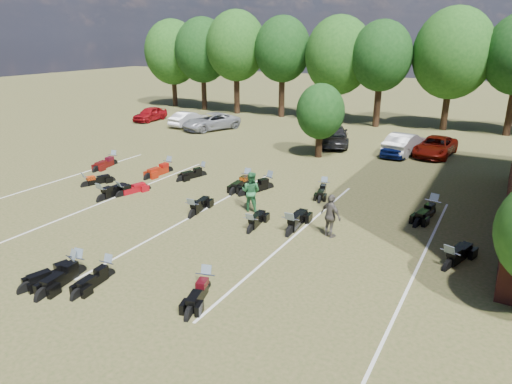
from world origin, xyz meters
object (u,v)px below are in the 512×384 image
Objects in this scene: motorcycle_14 at (114,165)px; motorcycle_7 at (121,196)px; car_0 at (150,114)px; person_grey at (331,216)px; person_green at (251,191)px; car_4 at (398,145)px; motorcycle_3 at (73,274)px.

motorcycle_7 is at bearing -48.81° from motorcycle_14.
person_grey is at bearing -37.96° from car_0.
person_green is 0.92× the size of motorcycle_7.
person_green reaches higher than motorcycle_14.
motorcycle_14 is at bearing -142.69° from car_4.
motorcycle_7 is (-11.17, -0.58, -0.92)m from person_grey.
person_green reaches higher than car_4.
person_grey is 11.22m from motorcycle_7.
person_grey reaches higher than motorcycle_3.
car_0 is at bearing 115.44° from motorcycle_14.
motorcycle_3 is (-2.39, -8.30, -0.96)m from person_green.
person_grey is (4.31, -0.97, -0.04)m from person_green.
car_4 is 19.15m from motorcycle_14.
car_0 is at bearing 176.36° from car_4.
motorcycle_14 is (-11.73, 2.69, -0.96)m from person_green.
motorcycle_7 is (-6.86, -1.55, -0.96)m from person_green.
motorcycle_3 is 8.09m from motorcycle_7.
motorcycle_14 reaches higher than motorcycle_3.
car_4 reaches higher than motorcycle_3.
car_4 is at bearing -61.36° from person_grey.
car_4 reaches higher than motorcycle_14.
car_4 is at bearing -108.13° from motorcycle_7.
car_0 is 1.78× the size of motorcycle_3.
person_grey is at bearing -86.85° from car_4.
car_0 is at bearing -43.58° from person_green.
person_grey reaches higher than car_4.
person_green is 0.87× the size of motorcycle_3.
person_green is (-3.55, -14.21, 0.25)m from car_4.
motorcycle_7 is (13.51, -17.41, -0.66)m from car_0.
car_0 is 2.04× the size of person_green.
car_0 reaches higher than motorcycle_3.
car_4 is at bearing -109.69° from person_green.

